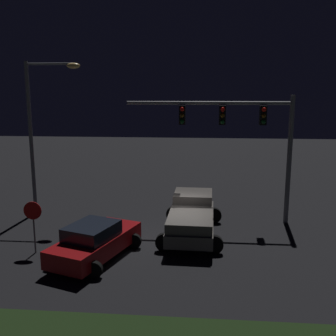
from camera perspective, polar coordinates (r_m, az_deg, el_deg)
ground_plane at (r=18.07m, az=1.46°, el=-10.40°), size 80.00×80.00×0.00m
pickup_truck at (r=18.31m, az=3.55°, el=-6.81°), size 2.97×5.46×1.80m
car_sedan at (r=16.09m, az=-10.70°, el=-10.55°), size 3.36×4.75×1.51m
traffic_signal_gantry at (r=19.73m, az=10.76°, el=5.90°), size 8.32×0.56×6.50m
street_lamp_left at (r=21.74m, az=-18.26°, el=6.80°), size 2.97×0.44×8.21m
stop_sign at (r=16.99m, az=-19.28°, el=-6.87°), size 0.76×0.08×2.23m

